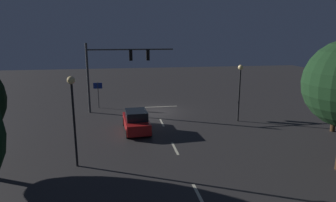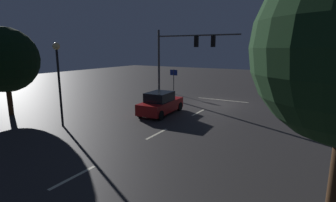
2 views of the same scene
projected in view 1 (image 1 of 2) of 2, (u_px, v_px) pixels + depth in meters
The scene contains 10 objects.
ground_plane at pixel (156, 111), 29.17m from camera, with size 80.00×80.00×0.00m, color #2D2B2B.
traffic_signal_assembly at pixel (116, 64), 28.08m from camera, with size 8.40×0.47×6.74m.
lane_dash_far at pixel (162, 123), 25.32m from camera, with size 2.20×0.16×0.01m, color beige.
lane_dash_mid at pixel (175, 148), 19.55m from camera, with size 2.20×0.16×0.01m, color beige.
lane_dash_near at pixel (199, 196), 13.78m from camera, with size 2.20×0.16×0.01m, color beige.
stop_bar at pixel (154, 107), 30.88m from camera, with size 5.00×0.16×0.01m, color beige.
car_approaching at pixel (136, 121), 23.01m from camera, with size 2.10×4.45×1.70m.
street_lamp_left_kerb at pixel (240, 82), 25.06m from camera, with size 0.44×0.44×4.98m.
street_lamp_right_kerb at pixel (73, 105), 16.13m from camera, with size 0.44×0.44×5.26m.
route_sign at pixel (98, 90), 30.09m from camera, with size 0.90×0.14×2.70m.
Camera 1 is at (3.52, 28.04, 7.42)m, focal length 31.14 mm.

